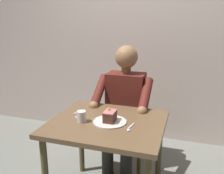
{
  "coord_description": "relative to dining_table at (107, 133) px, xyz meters",
  "views": [
    {
      "loc": [
        -0.57,
        1.67,
        1.49
      ],
      "look_at": [
        -0.01,
        -0.1,
        0.97
      ],
      "focal_mm": 39.73,
      "sensor_mm": 36.0,
      "label": 1
    }
  ],
  "objects": [
    {
      "name": "cafe_rear_panel",
      "position": [
        0.0,
        -1.34,
        0.88
      ],
      "size": [
        6.4,
        0.12,
        3.0
      ],
      "primitive_type": "cube",
      "color": "beige",
      "rests_on": "ground"
    },
    {
      "name": "dining_table",
      "position": [
        0.0,
        0.0,
        0.0
      ],
      "size": [
        0.87,
        0.75,
        0.72
      ],
      "color": "brown",
      "rests_on": "ground"
    },
    {
      "name": "chair",
      "position": [
        0.0,
        -0.67,
        -0.12
      ],
      "size": [
        0.42,
        0.42,
        0.91
      ],
      "color": "brown",
      "rests_on": "ground"
    },
    {
      "name": "seated_person",
      "position": [
        -0.0,
        -0.49,
        0.03
      ],
      "size": [
        0.53,
        0.58,
        1.24
      ],
      "color": "#5B1F18",
      "rests_on": "ground"
    },
    {
      "name": "dessert_plate",
      "position": [
        -0.03,
        0.01,
        0.1
      ],
      "size": [
        0.26,
        0.26,
        0.01
      ],
      "primitive_type": "cylinder",
      "color": "silver",
      "rests_on": "dining_table"
    },
    {
      "name": "cake_slice",
      "position": [
        -0.03,
        0.01,
        0.15
      ],
      "size": [
        0.08,
        0.12,
        0.1
      ],
      "color": "#4E2B1F",
      "rests_on": "dessert_plate"
    },
    {
      "name": "coffee_cup",
      "position": [
        0.19,
        0.07,
        0.14
      ],
      "size": [
        0.11,
        0.07,
        0.09
      ],
      "color": "silver",
      "rests_on": "dining_table"
    },
    {
      "name": "dessert_spoon",
      "position": [
        -0.2,
        0.07,
        0.1
      ],
      "size": [
        0.03,
        0.14,
        0.01
      ],
      "color": "silver",
      "rests_on": "dining_table"
    }
  ]
}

